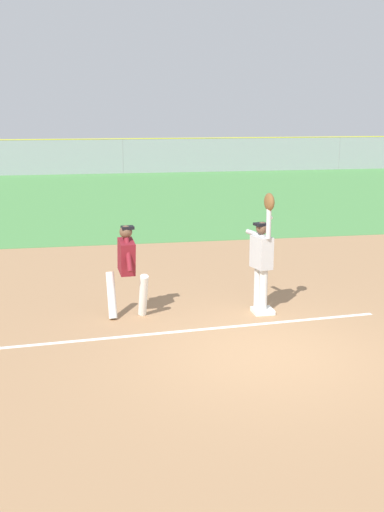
# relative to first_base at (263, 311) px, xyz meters

# --- Properties ---
(ground_plane) EXTENTS (83.88, 83.88, 0.00)m
(ground_plane) POSITION_rel_first_base_xyz_m (-0.59, -1.94, -0.04)
(ground_plane) COLOR #A37A54
(outfield_grass) EXTENTS (53.62, 19.68, 0.01)m
(outfield_grass) POSITION_rel_first_base_xyz_m (-0.59, 16.39, -0.04)
(outfield_grass) COLOR #4C8C47
(outfield_grass) RESTS_ON ground_plane
(chalk_foul_line) EXTENTS (11.97, 1.04, 0.01)m
(chalk_foul_line) POSITION_rel_first_base_xyz_m (-4.00, -0.90, -0.04)
(chalk_foul_line) COLOR white
(chalk_foul_line) RESTS_ON ground_plane
(first_base) EXTENTS (0.39, 0.39, 0.08)m
(first_base) POSITION_rel_first_base_xyz_m (0.00, 0.00, 0.00)
(first_base) COLOR white
(first_base) RESTS_ON ground_plane
(fielder) EXTENTS (0.36, 0.89, 2.28)m
(fielder) POSITION_rel_first_base_xyz_m (-0.02, 0.08, 1.08)
(fielder) COLOR silver
(fielder) RESTS_ON ground_plane
(runner) EXTENTS (0.76, 0.85, 1.72)m
(runner) POSITION_rel_first_base_xyz_m (-2.52, 0.20, 0.96)
(runner) COLOR white
(runner) RESTS_ON ground_plane
(baseball) EXTENTS (0.07, 0.07, 0.07)m
(baseball) POSITION_rel_first_base_xyz_m (0.14, 0.10, 1.75)
(baseball) COLOR white
(outfield_fence) EXTENTS (53.70, 0.08, 2.03)m
(outfield_fence) POSITION_rel_first_base_xyz_m (-0.59, 26.23, 0.97)
(outfield_fence) COLOR #93999E
(outfield_fence) RESTS_ON ground_plane
(parked_car_white) EXTENTS (4.59, 2.52, 1.25)m
(parked_car_white) POSITION_rel_first_base_xyz_m (-4.97, 30.45, 0.63)
(parked_car_white) COLOR white
(parked_car_white) RESTS_ON ground_plane
(parked_car_silver) EXTENTS (4.54, 2.40, 1.25)m
(parked_car_silver) POSITION_rel_first_base_xyz_m (0.21, 30.34, 0.63)
(parked_car_silver) COLOR #B7B7BC
(parked_car_silver) RESTS_ON ground_plane
(parked_car_red) EXTENTS (4.42, 2.16, 1.25)m
(parked_car_red) POSITION_rel_first_base_xyz_m (5.01, 29.77, 0.63)
(parked_car_red) COLOR #B21E1E
(parked_car_red) RESTS_ON ground_plane
(parked_car_tan) EXTENTS (4.44, 2.19, 1.25)m
(parked_car_tan) POSITION_rel_first_base_xyz_m (9.53, 30.44, 0.63)
(parked_car_tan) COLOR tan
(parked_car_tan) RESTS_ON ground_plane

